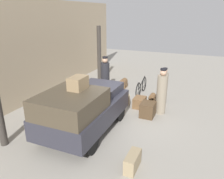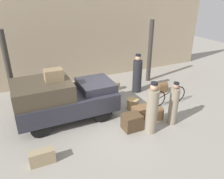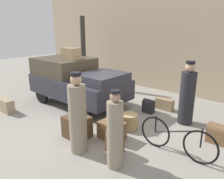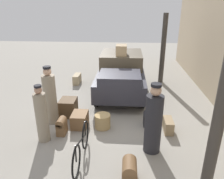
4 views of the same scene
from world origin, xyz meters
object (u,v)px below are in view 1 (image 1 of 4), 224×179
(wicker_basket, at_px, (124,100))
(trunk_barrel_dark, at_px, (123,83))
(conductor_in_dark_uniform, at_px, (164,87))
(trunk_on_truck_roof, at_px, (78,83))
(trunk_umber_medium, at_px, (133,161))
(suitcase_tan_flat, at_px, (152,99))
(suitcase_small_leather, at_px, (148,110))
(suitcase_black_upright, at_px, (139,102))
(trunk_wicker_pale, at_px, (86,94))
(porter_with_bicycle, at_px, (162,93))
(porter_carrying_trunk, at_px, (105,77))
(trunk_large_brown, at_px, (94,96))
(truck, at_px, (83,108))
(bicycle, at_px, (141,87))

(wicker_basket, height_order, trunk_barrel_dark, trunk_barrel_dark)
(conductor_in_dark_uniform, bearing_deg, trunk_on_truck_roof, 151.76)
(trunk_umber_medium, relative_size, trunk_barrel_dark, 1.44)
(trunk_umber_medium, relative_size, trunk_on_truck_roof, 1.13)
(suitcase_tan_flat, distance_m, suitcase_small_leather, 1.20)
(wicker_basket, height_order, conductor_in_dark_uniform, conductor_in_dark_uniform)
(trunk_barrel_dark, bearing_deg, conductor_in_dark_uniform, -119.16)
(suitcase_black_upright, bearing_deg, trunk_wicker_pale, 88.11)
(trunk_barrel_dark, bearing_deg, suitcase_tan_flat, -130.30)
(conductor_in_dark_uniform, xyz_separation_m, porter_with_bicycle, (-1.01, -0.10, 0.10))
(trunk_wicker_pale, bearing_deg, suitcase_tan_flat, -83.16)
(conductor_in_dark_uniform, height_order, trunk_wicker_pale, conductor_in_dark_uniform)
(wicker_basket, xyz_separation_m, porter_carrying_trunk, (1.04, 1.41, 0.63))
(trunk_umber_medium, xyz_separation_m, trunk_on_truck_roof, (0.93, 2.15, 1.63))
(wicker_basket, bearing_deg, trunk_umber_medium, -156.87)
(conductor_in_dark_uniform, distance_m, porter_with_bicycle, 1.02)
(trunk_umber_medium, bearing_deg, trunk_wicker_pale, 42.62)
(suitcase_small_leather, distance_m, trunk_on_truck_roof, 3.24)
(suitcase_tan_flat, height_order, trunk_barrel_dark, suitcase_tan_flat)
(wicker_basket, height_order, trunk_large_brown, trunk_large_brown)
(truck, relative_size, conductor_in_dark_uniform, 2.21)
(trunk_barrel_dark, bearing_deg, trunk_wicker_pale, 150.44)
(suitcase_black_upright, bearing_deg, bicycle, 13.50)
(conductor_in_dark_uniform, relative_size, trunk_barrel_dark, 3.31)
(porter_carrying_trunk, height_order, trunk_barrel_dark, porter_carrying_trunk)
(porter_with_bicycle, height_order, porter_carrying_trunk, porter_with_bicycle)
(trunk_barrel_dark, bearing_deg, trunk_on_truck_roof, -175.97)
(conductor_in_dark_uniform, height_order, trunk_large_brown, conductor_in_dark_uniform)
(porter_with_bicycle, height_order, suitcase_black_upright, porter_with_bicycle)
(suitcase_black_upright, height_order, trunk_umber_medium, suitcase_black_upright)
(suitcase_black_upright, height_order, trunk_large_brown, trunk_large_brown)
(suitcase_tan_flat, bearing_deg, trunk_wicker_pale, 96.84)
(wicker_basket, height_order, porter_carrying_trunk, porter_carrying_trunk)
(bicycle, bearing_deg, truck, 169.48)
(porter_with_bicycle, height_order, trunk_barrel_dark, porter_with_bicycle)
(porter_carrying_trunk, distance_m, trunk_large_brown, 1.41)
(porter_carrying_trunk, height_order, trunk_wicker_pale, porter_carrying_trunk)
(trunk_large_brown, bearing_deg, bicycle, -44.34)
(conductor_in_dark_uniform, bearing_deg, trunk_large_brown, 108.88)
(truck, distance_m, bicycle, 4.45)
(bicycle, bearing_deg, suitcase_tan_flat, -143.63)
(suitcase_tan_flat, xyz_separation_m, suitcase_black_upright, (-0.47, 0.44, -0.05))
(trunk_umber_medium, xyz_separation_m, trunk_large_brown, (3.71, 3.09, 0.02))
(porter_carrying_trunk, relative_size, suitcase_tan_flat, 3.66)
(wicker_basket, xyz_separation_m, trunk_on_truck_roof, (-3.01, 0.47, 1.63))
(trunk_on_truck_roof, bearing_deg, suitcase_tan_flat, -25.27)
(trunk_barrel_dark, bearing_deg, bicycle, -116.08)
(truck, bearing_deg, porter_with_bicycle, -39.82)
(bicycle, bearing_deg, trunk_umber_medium, -166.27)
(conductor_in_dark_uniform, relative_size, trunk_umber_medium, 2.29)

